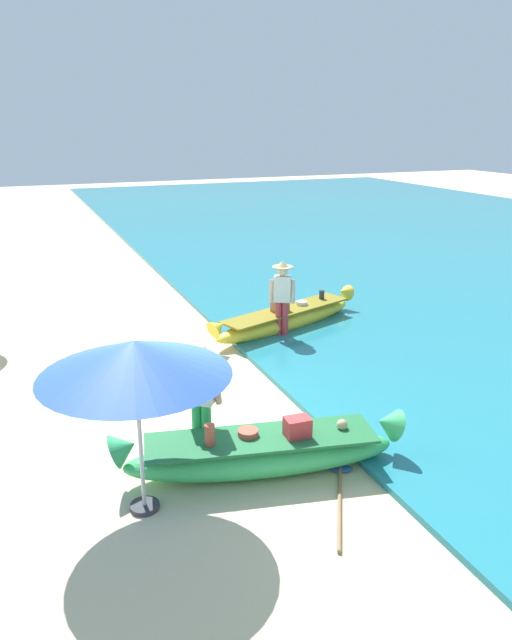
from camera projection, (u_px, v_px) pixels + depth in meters
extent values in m
plane|color=beige|center=(194.00, 442.00, 8.81)|extent=(80.00, 80.00, 0.00)
cube|color=teal|center=(511.00, 255.00, 20.83)|extent=(24.00, 56.00, 0.10)
ellipsoid|color=#38B760|center=(261.00, 455.00, 7.96)|extent=(3.71, 1.49, 0.52)
cone|color=#38B760|center=(125.00, 448.00, 7.56)|extent=(0.51, 0.54, 0.53)
cone|color=#38B760|center=(388.00, 423.00, 8.17)|extent=(0.51, 0.54, 0.53)
cube|color=#1E6435|center=(261.00, 438.00, 7.88)|extent=(3.15, 1.39, 0.04)
sphere|color=tan|center=(342.00, 425.00, 8.08)|extent=(0.15, 0.15, 0.15)
cube|color=#B73333|center=(297.00, 428.00, 7.86)|extent=(0.34, 0.26, 0.29)
cylinder|color=#B74C38|center=(248.00, 433.00, 7.91)|extent=(0.27, 0.27, 0.10)
cylinder|color=#B74C38|center=(210.00, 435.00, 7.65)|extent=(0.14, 0.14, 0.31)
ellipsoid|color=yellow|center=(287.00, 320.00, 13.44)|extent=(4.02, 1.97, 0.48)
cone|color=yellow|center=(218.00, 327.00, 12.11)|extent=(0.51, 0.51, 0.47)
cone|color=yellow|center=(344.00, 292.00, 14.59)|extent=(0.51, 0.51, 0.47)
cube|color=olive|center=(287.00, 310.00, 13.37)|extent=(3.42, 1.77, 0.04)
cylinder|color=#2D2D33|center=(322.00, 295.00, 14.13)|extent=(0.12, 0.12, 0.22)
cylinder|color=silver|center=(302.00, 303.00, 13.69)|extent=(0.25, 0.25, 0.10)
cube|color=#9E754C|center=(280.00, 306.00, 13.22)|extent=(0.43, 0.39, 0.28)
cylinder|color=#B2383D|center=(285.00, 320.00, 12.87)|extent=(0.14, 0.14, 0.84)
cylinder|color=#B2383D|center=(279.00, 320.00, 12.88)|extent=(0.14, 0.14, 0.84)
cube|color=silver|center=(282.00, 289.00, 12.66)|extent=(0.42, 0.36, 0.56)
cylinder|color=beige|center=(293.00, 292.00, 12.63)|extent=(0.17, 0.21, 0.51)
cylinder|color=beige|center=(271.00, 291.00, 12.67)|extent=(0.17, 0.21, 0.51)
sphere|color=beige|center=(282.00, 271.00, 12.53)|extent=(0.22, 0.22, 0.22)
cylinder|color=tan|center=(283.00, 267.00, 12.51)|extent=(0.44, 0.44, 0.02)
cone|color=tan|center=(283.00, 264.00, 12.48)|extent=(0.26, 0.26, 0.12)
cylinder|color=green|center=(197.00, 430.00, 8.26)|extent=(0.14, 0.14, 0.87)
cylinder|color=green|center=(207.00, 432.00, 8.23)|extent=(0.14, 0.14, 0.87)
cube|color=silver|center=(200.00, 382.00, 8.01)|extent=(0.42, 0.39, 0.63)
cylinder|color=tan|center=(185.00, 383.00, 8.10)|extent=(0.20, 0.22, 0.57)
cylinder|color=tan|center=(217.00, 386.00, 7.99)|extent=(0.20, 0.22, 0.57)
sphere|color=tan|center=(199.00, 352.00, 7.87)|extent=(0.22, 0.22, 0.22)
cylinder|color=#B7B7BC|center=(139.00, 429.00, 6.95)|extent=(0.05, 0.05, 2.17)
cone|color=blue|center=(134.00, 358.00, 6.67)|extent=(2.20, 2.20, 0.42)
cylinder|color=#333338|center=(145.00, 506.00, 7.29)|extent=(0.36, 0.36, 0.06)
cylinder|color=#8E6B47|center=(340.00, 505.00, 7.30)|extent=(0.89, 1.48, 0.05)
ellipsoid|color=#2D60B7|center=(340.00, 468.00, 8.09)|extent=(0.41, 0.35, 0.03)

